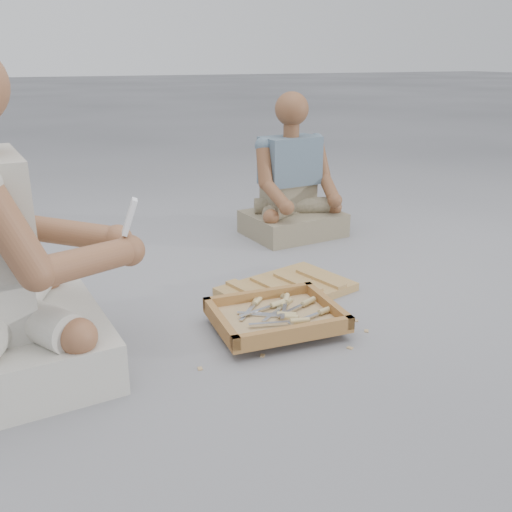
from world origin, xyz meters
name	(u,v)px	position (x,y,z in m)	size (l,w,h in m)	color
ground	(275,340)	(0.00, 0.00, 0.00)	(60.00, 60.00, 0.00)	gray
carved_panel	(287,289)	(0.24, 0.37, 0.02)	(0.53, 0.35, 0.04)	olive
tool_tray	(276,317)	(0.04, 0.07, 0.06)	(0.48, 0.39, 0.06)	brown
chisel_0	(305,303)	(0.18, 0.10, 0.07)	(0.21, 0.10, 0.02)	silver
chisel_1	(281,314)	(0.05, 0.06, 0.06)	(0.20, 0.13, 0.02)	silver
chisel_2	(294,321)	(0.06, -0.02, 0.07)	(0.22, 0.07, 0.02)	silver
chisel_3	(256,303)	(0.01, 0.19, 0.06)	(0.17, 0.17, 0.02)	silver
chisel_4	(255,302)	(0.02, 0.21, 0.06)	(0.16, 0.18, 0.02)	silver
chisel_5	(283,295)	(0.15, 0.22, 0.06)	(0.14, 0.19, 0.02)	silver
chisel_6	(286,301)	(0.12, 0.15, 0.07)	(0.13, 0.20, 0.02)	silver
chisel_7	(283,317)	(0.06, 0.05, 0.06)	(0.19, 0.14, 0.02)	silver
chisel_8	(322,312)	(0.20, 0.01, 0.07)	(0.22, 0.07, 0.02)	silver
chisel_9	(284,305)	(0.11, 0.14, 0.06)	(0.19, 0.14, 0.02)	silver
chisel_10	(274,305)	(0.06, 0.14, 0.07)	(0.22, 0.07, 0.02)	silver
wood_chip_0	(265,332)	(-0.01, 0.07, 0.00)	(0.02, 0.01, 0.00)	tan
wood_chip_1	(200,369)	(-0.31, -0.08, 0.00)	(0.02, 0.01, 0.00)	tan
wood_chip_2	(366,331)	(0.34, -0.08, 0.00)	(0.02, 0.01, 0.00)	tan
wood_chip_3	(290,283)	(0.30, 0.46, 0.00)	(0.02, 0.01, 0.00)	tan
wood_chip_4	(262,356)	(-0.09, -0.09, 0.00)	(0.02, 0.01, 0.00)	tan
wood_chip_5	(355,321)	(0.35, 0.01, 0.00)	(0.02, 0.01, 0.00)	tan
wood_chip_6	(350,348)	(0.21, -0.17, 0.00)	(0.02, 0.01, 0.00)	tan
wood_chip_7	(260,338)	(-0.04, 0.03, 0.00)	(0.02, 0.01, 0.00)	tan
craftsman	(9,270)	(-0.84, 0.16, 0.34)	(0.69, 0.68, 1.01)	#B9B5AB
companion	(292,189)	(0.66, 1.13, 0.26)	(0.54, 0.45, 0.79)	gray
mobile_phone	(130,217)	(-0.46, 0.13, 0.48)	(0.07, 0.06, 0.12)	white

